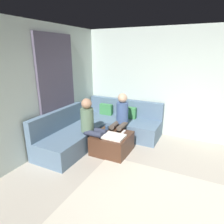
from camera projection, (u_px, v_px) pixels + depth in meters
wall_back at (198, 86)px, 4.59m from camera, size 6.00×0.12×2.70m
wall_left at (1, 100)px, 3.30m from camera, size 0.12×6.00×2.70m
curtain_panel at (58, 92)px, 4.40m from camera, size 0.06×1.10×2.50m
area_rug at (157, 216)px, 2.64m from camera, size 2.60×2.20×0.01m
sectional_couch at (100, 129)px, 4.87m from camera, size 2.10×2.55×0.87m
ottoman at (112, 143)px, 4.26m from camera, size 0.76×0.76×0.42m
folded_blanket at (114, 136)px, 4.05m from camera, size 0.44×0.36×0.04m
coffee_mug at (107, 128)px, 4.43m from camera, size 0.08×0.08×0.10m
game_remote at (124, 132)px, 4.31m from camera, size 0.05×0.15×0.02m
person_on_couch_back at (121, 117)px, 4.58m from camera, size 0.30×0.60×1.20m
person_on_couch_side at (91, 124)px, 4.15m from camera, size 0.60×0.30×1.20m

